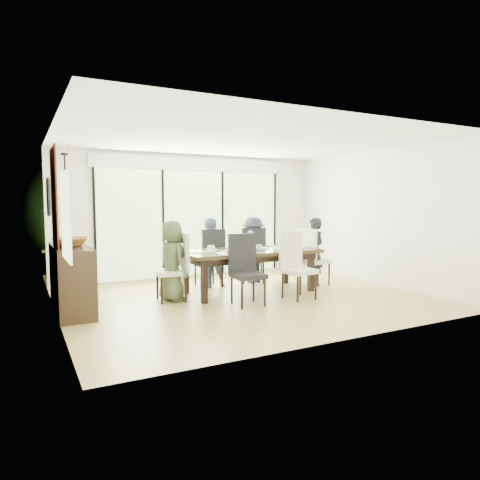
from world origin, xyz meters
name	(u,v)px	position (x,y,z in m)	size (l,w,h in m)	color
floor	(247,299)	(0.00, 0.00, -0.01)	(6.00, 5.00, 0.01)	olive
ceiling	(247,140)	(0.00, 0.00, 2.71)	(6.00, 5.00, 0.01)	white
wall_back	(193,216)	(0.00, 2.51, 1.35)	(6.00, 0.02, 2.70)	white
wall_front	(348,229)	(0.00, -2.51, 1.35)	(6.00, 0.02, 2.70)	silver
wall_left	(54,225)	(-3.01, 0.00, 1.35)	(0.02, 5.00, 2.70)	silver
wall_right	(378,218)	(3.01, 0.00, 1.35)	(0.02, 5.00, 2.70)	silver
glass_doors	(194,223)	(0.00, 2.47, 1.20)	(4.20, 0.02, 2.30)	#598C3F
blinds_header	(193,164)	(0.00, 2.46, 2.50)	(4.40, 0.06, 0.28)	white
mullion_a	(95,226)	(-2.10, 2.46, 1.20)	(0.05, 0.04, 2.30)	black
mullion_b	(163,224)	(-0.70, 2.46, 1.20)	(0.05, 0.04, 2.30)	black
mullion_c	(223,223)	(0.70, 2.46, 1.20)	(0.05, 0.04, 2.30)	black
mullion_d	(275,221)	(2.10, 2.46, 1.20)	(0.05, 0.04, 2.30)	black
side_window	(66,216)	(-2.97, -1.20, 1.50)	(0.02, 0.90, 1.00)	#8CAD7F
deck	(180,273)	(0.00, 3.40, -0.05)	(6.00, 1.80, 0.10)	brown
rail_top	(169,246)	(0.00, 4.20, 0.55)	(6.00, 0.08, 0.06)	brown
foliage_left	(90,211)	(-1.80, 5.20, 1.44)	(3.20, 3.20, 3.20)	#14380F
foliage_mid	(165,198)	(0.40, 5.80, 1.80)	(4.00, 4.00, 4.00)	#14380F
foliage_right	(232,216)	(2.20, 5.00, 1.26)	(2.80, 2.80, 2.80)	#14380F
foliage_far	(125,204)	(-0.60, 6.50, 1.62)	(3.60, 3.60, 3.60)	#14380F
table_top	(249,252)	(0.30, 0.46, 0.76)	(2.53, 1.16, 0.06)	black
table_apron	(249,257)	(0.30, 0.46, 0.66)	(2.32, 0.95, 0.11)	black
table_leg_fl	(204,282)	(-0.78, 0.03, 0.36)	(0.09, 0.09, 0.73)	black
table_leg_fr	(311,272)	(1.38, 0.03, 0.36)	(0.09, 0.09, 0.73)	black
table_leg_bl	(186,274)	(-0.78, 0.89, 0.36)	(0.09, 0.09, 0.73)	black
table_leg_br	(285,266)	(1.38, 0.89, 0.36)	(0.09, 0.09, 0.73)	black
chair_left_end	(171,267)	(-1.20, 0.46, 0.58)	(0.48, 0.48, 1.16)	silver
chair_right_end	(315,256)	(1.80, 0.46, 0.58)	(0.48, 0.48, 1.16)	white
chair_far_left	(209,257)	(-0.15, 1.31, 0.58)	(0.48, 0.48, 1.16)	black
chair_far_right	(253,255)	(0.85, 1.31, 0.58)	(0.48, 0.48, 1.16)	black
chair_near_left	(248,270)	(-0.20, -0.41, 0.58)	(0.48, 0.48, 1.16)	black
chair_near_right	(299,266)	(0.80, -0.41, 0.58)	(0.48, 0.48, 1.16)	white
person_left_end	(172,261)	(-1.18, 0.46, 0.68)	(0.63, 0.40, 1.36)	#434F34
person_right_end	(314,252)	(1.78, 0.46, 0.68)	(0.63, 0.40, 1.36)	black
person_far_left	(209,252)	(-0.15, 1.29, 0.68)	(0.63, 0.40, 1.36)	slate
person_far_right	(253,250)	(0.85, 1.29, 0.68)	(0.63, 0.40, 1.36)	#251E2D
placemat_left	(201,252)	(-0.65, 0.46, 0.79)	(0.46, 0.34, 0.01)	#B2C747
placemat_right	(292,247)	(1.25, 0.46, 0.79)	(0.46, 0.34, 0.01)	#87B440
placemat_far_l	(218,249)	(-0.15, 0.86, 0.79)	(0.46, 0.34, 0.01)	#90AF3E
placemat_far_r	(264,246)	(0.85, 0.86, 0.79)	(0.46, 0.34, 0.01)	#8DA93C
placemat_paper	(230,253)	(-0.25, 0.16, 0.79)	(0.46, 0.34, 0.01)	white
tablet_far_l	(224,248)	(-0.05, 0.81, 0.80)	(0.27, 0.19, 0.01)	black
tablet_far_r	(263,246)	(0.80, 0.81, 0.80)	(0.25, 0.18, 0.01)	black
papers	(283,248)	(1.00, 0.41, 0.79)	(0.32, 0.23, 0.00)	white
platter_base	(230,252)	(-0.25, 0.16, 0.81)	(0.27, 0.27, 0.03)	white
platter_snacks	(230,251)	(-0.25, 0.16, 0.83)	(0.21, 0.21, 0.01)	orange
vase	(250,246)	(0.35, 0.51, 0.85)	(0.08, 0.08, 0.13)	silver
hyacinth_stems	(250,239)	(0.35, 0.51, 0.98)	(0.04, 0.04, 0.17)	#337226
hyacinth_blooms	(250,234)	(0.35, 0.51, 1.09)	(0.12, 0.12, 0.12)	#544DC2
laptop	(209,252)	(-0.55, 0.36, 0.80)	(0.35, 0.22, 0.03)	silver
cup_a	(211,248)	(-0.40, 0.61, 0.84)	(0.13, 0.13, 0.10)	white
cup_b	(259,247)	(0.45, 0.36, 0.84)	(0.11, 0.11, 0.10)	white
cup_c	(283,245)	(1.10, 0.56, 0.84)	(0.13, 0.13, 0.10)	white
book	(260,248)	(0.55, 0.51, 0.80)	(0.17, 0.24, 0.02)	white
sideboard	(71,278)	(-2.76, 0.57, 0.50)	(0.50, 1.78, 1.00)	black
bowl	(71,242)	(-2.76, 0.47, 1.06)	(0.53, 0.53, 0.13)	brown
candlestick_base	(68,242)	(-2.76, 0.92, 1.02)	(0.11, 0.11, 0.04)	black
candlestick_shaft	(66,198)	(-2.76, 0.92, 1.72)	(0.03, 0.03, 1.39)	black
candlestick_pan	(64,154)	(-2.76, 0.92, 2.41)	(0.11, 0.11, 0.03)	black
candle	(64,150)	(-2.76, 0.92, 2.48)	(0.04, 0.04, 0.11)	silver
tapestry	(54,199)	(-2.97, 0.40, 1.70)	(0.02, 1.00, 1.50)	maroon
art_frame	(48,197)	(-2.97, 1.70, 1.75)	(0.03, 0.55, 0.65)	black
art_canvas	(49,197)	(-2.95, 1.70, 1.75)	(0.01, 0.45, 0.55)	#194F50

